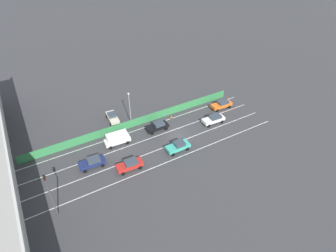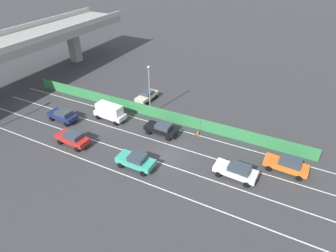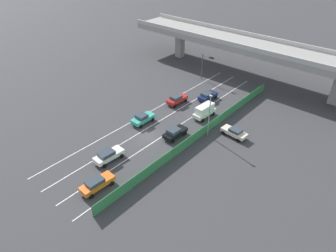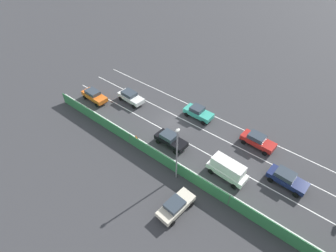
% 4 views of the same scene
% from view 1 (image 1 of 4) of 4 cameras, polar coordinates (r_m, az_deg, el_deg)
% --- Properties ---
extents(ground_plane, '(300.00, 300.00, 0.00)m').
position_cam_1_polar(ground_plane, '(53.48, 2.07, -1.82)').
color(ground_plane, '#38383A').
extents(lane_line_left_edge, '(0.14, 47.37, 0.01)m').
position_cam_1_polar(lane_line_left_edge, '(47.98, -0.50, -7.43)').
color(lane_line_left_edge, silver).
rests_on(lane_line_left_edge, ground).
extents(lane_line_mid_left, '(0.14, 47.37, 0.01)m').
position_cam_1_polar(lane_line_mid_left, '(50.22, -2.46, -4.97)').
color(lane_line_mid_left, silver).
rests_on(lane_line_mid_left, ground).
extents(lane_line_mid_right, '(0.14, 47.37, 0.01)m').
position_cam_1_polar(lane_line_mid_right, '(52.59, -4.23, -2.72)').
color(lane_line_mid_right, silver).
rests_on(lane_line_mid_right, ground).
extents(lane_line_right_edge, '(0.14, 47.37, 0.01)m').
position_cam_1_polar(lane_line_right_edge, '(55.08, -5.84, -0.67)').
color(lane_line_right_edge, silver).
rests_on(lane_line_right_edge, ground).
extents(green_fence, '(0.10, 43.47, 1.72)m').
position_cam_1_polar(green_fence, '(55.55, -6.49, 0.78)').
color(green_fence, '#338447').
rests_on(green_fence, ground).
extents(car_taxi_orange, '(2.10, 4.66, 1.66)m').
position_cam_1_polar(car_taxi_orange, '(61.37, 10.79, 4.33)').
color(car_taxi_orange, orange).
rests_on(car_taxi_orange, ground).
extents(car_sedan_white, '(2.21, 4.61, 1.65)m').
position_cam_1_polar(car_sedan_white, '(56.72, 9.22, 1.45)').
color(car_sedan_white, white).
rests_on(car_sedan_white, ground).
extents(car_sedan_black, '(2.10, 4.36, 1.66)m').
position_cam_1_polar(car_sedan_black, '(54.20, -2.12, 0.02)').
color(car_sedan_black, black).
rests_on(car_sedan_black, ground).
extents(car_sedan_navy, '(2.21, 4.39, 1.63)m').
position_cam_1_polar(car_sedan_navy, '(48.44, -14.99, -7.05)').
color(car_sedan_navy, navy).
rests_on(car_sedan_navy, ground).
extents(car_sedan_red, '(2.14, 4.45, 1.71)m').
position_cam_1_polar(car_sedan_red, '(46.80, -7.70, -7.70)').
color(car_sedan_red, red).
rests_on(car_sedan_red, ground).
extents(car_van_white, '(2.18, 4.74, 2.35)m').
position_cam_1_polar(car_van_white, '(51.52, -10.22, -2.42)').
color(car_van_white, silver).
rests_on(car_van_white, ground).
extents(car_taxi_teal, '(2.08, 4.30, 1.71)m').
position_cam_1_polar(car_taxi_teal, '(49.72, 2.06, -4.05)').
color(car_taxi_teal, teal).
rests_on(car_taxi_teal, ground).
extents(parked_sedan_cream, '(4.39, 2.21, 1.52)m').
position_cam_1_polar(parked_sedan_cream, '(57.69, -11.14, 1.81)').
color(parked_sedan_cream, beige).
rests_on(parked_sedan_cream, ground).
extents(traffic_light, '(2.85, 0.42, 5.73)m').
position_cam_1_polar(traffic_light, '(41.82, -22.79, -12.14)').
color(traffic_light, '#47474C').
rests_on(traffic_light, ground).
extents(street_lamp, '(0.60, 0.36, 7.41)m').
position_cam_1_polar(street_lamp, '(53.65, -7.74, 3.91)').
color(street_lamp, gray).
rests_on(street_lamp, ground).
extents(traffic_cone, '(0.47, 0.47, 0.67)m').
position_cam_1_polar(traffic_cone, '(57.64, 0.64, 1.91)').
color(traffic_cone, orange).
rests_on(traffic_cone, ground).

